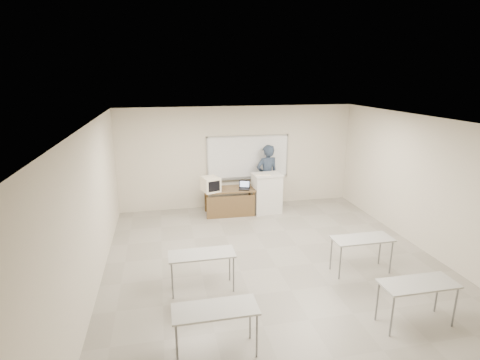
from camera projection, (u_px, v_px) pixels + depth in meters
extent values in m
cube|color=gray|center=(277.00, 267.00, 7.77)|extent=(7.00, 8.00, 0.01)
cube|color=white|center=(248.00, 157.00, 11.17)|extent=(2.40, 0.03, 1.20)
cube|color=#B7BABC|center=(248.00, 136.00, 11.00)|extent=(2.48, 0.04, 0.04)
cube|color=#B7BABC|center=(248.00, 177.00, 11.33)|extent=(2.48, 0.04, 0.04)
cube|color=#B7BABC|center=(207.00, 159.00, 10.92)|extent=(0.04, 0.04, 1.28)
cube|color=#B7BABC|center=(287.00, 155.00, 11.41)|extent=(0.04, 0.04, 1.28)
cube|color=#B7BABC|center=(248.00, 179.00, 11.30)|extent=(2.16, 0.07, 0.02)
cube|color=#A1A19C|center=(202.00, 254.00, 6.79)|extent=(1.20, 0.50, 0.03)
cylinder|color=slate|center=(172.00, 281.00, 6.59)|extent=(0.03, 0.03, 0.70)
cylinder|color=slate|center=(234.00, 274.00, 6.81)|extent=(0.03, 0.03, 0.70)
cylinder|color=slate|center=(172.00, 270.00, 6.97)|extent=(0.03, 0.03, 0.70)
cylinder|color=slate|center=(230.00, 264.00, 7.19)|extent=(0.03, 0.03, 0.70)
cube|color=#A1A19C|center=(362.00, 239.00, 7.43)|extent=(1.20, 0.50, 0.03)
cylinder|color=slate|center=(340.00, 263.00, 7.23)|extent=(0.03, 0.03, 0.70)
cylinder|color=slate|center=(391.00, 257.00, 7.45)|extent=(0.03, 0.03, 0.70)
cylinder|color=slate|center=(331.00, 254.00, 7.60)|extent=(0.03, 0.03, 0.70)
cylinder|color=slate|center=(380.00, 249.00, 7.82)|extent=(0.03, 0.03, 0.70)
cube|color=#A1A19C|center=(215.00, 309.00, 5.19)|extent=(1.20, 0.50, 0.03)
cylinder|color=slate|center=(177.00, 347.00, 4.99)|extent=(0.03, 0.03, 0.70)
cylinder|color=slate|center=(257.00, 336.00, 5.21)|extent=(0.03, 0.03, 0.70)
cylinder|color=slate|center=(176.00, 328.00, 5.36)|extent=(0.03, 0.03, 0.70)
cylinder|color=slate|center=(250.00, 318.00, 5.58)|extent=(0.03, 0.03, 0.70)
cube|color=#A1A19C|center=(419.00, 284.00, 5.82)|extent=(1.20, 0.50, 0.03)
cylinder|color=slate|center=(392.00, 316.00, 5.63)|extent=(0.03, 0.03, 0.70)
cylinder|color=slate|center=(455.00, 307.00, 5.84)|extent=(0.03, 0.03, 0.70)
cylinder|color=slate|center=(377.00, 301.00, 6.00)|extent=(0.03, 0.03, 0.70)
cylinder|color=slate|center=(437.00, 293.00, 6.22)|extent=(0.03, 0.03, 0.70)
cube|color=brown|center=(229.00, 189.00, 10.60)|extent=(1.42, 0.71, 0.04)
cube|color=brown|center=(231.00, 207.00, 10.40)|extent=(1.35, 0.03, 0.63)
cylinder|color=#4D371C|center=(208.00, 207.00, 10.30)|extent=(0.06, 0.06, 0.71)
cylinder|color=#4D371C|center=(254.00, 204.00, 10.56)|extent=(0.06, 0.06, 0.71)
cylinder|color=#4D371C|center=(205.00, 200.00, 10.85)|extent=(0.06, 0.06, 0.71)
cylinder|color=#4D371C|center=(249.00, 197.00, 11.11)|extent=(0.06, 0.06, 0.71)
cube|color=#B7B5AF|center=(267.00, 194.00, 10.77)|extent=(0.77, 0.55, 1.10)
cube|color=#B7B5AF|center=(267.00, 175.00, 10.62)|extent=(0.81, 0.59, 0.04)
cube|color=beige|center=(210.00, 184.00, 10.34)|extent=(0.42, 0.44, 0.40)
cube|color=beige|center=(211.00, 186.00, 10.11)|extent=(0.44, 0.04, 0.42)
cube|color=black|center=(211.00, 187.00, 10.09)|extent=(0.34, 0.01, 0.29)
cube|color=black|center=(244.00, 189.00, 10.51)|extent=(0.30, 0.22, 0.02)
cube|color=black|center=(244.00, 189.00, 10.49)|extent=(0.25, 0.13, 0.01)
cube|color=black|center=(243.00, 184.00, 10.61)|extent=(0.30, 0.07, 0.21)
cube|color=#9FB5E5|center=(243.00, 184.00, 10.60)|extent=(0.26, 0.05, 0.16)
ellipsoid|color=#9A9DA1|center=(248.00, 186.00, 10.75)|extent=(0.11, 0.08, 0.04)
cube|color=beige|center=(263.00, 175.00, 10.47)|extent=(0.43, 0.20, 0.02)
imported|color=black|center=(267.00, 176.00, 11.16)|extent=(0.77, 0.58, 1.90)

